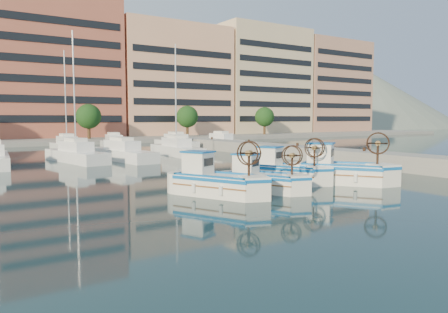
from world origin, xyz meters
TOP-DOWN VIEW (x-y plane):
  - ground at (0.00, 0.00)m, footprint 300.00×300.00m
  - quay at (13.00, 8.00)m, footprint 3.00×60.00m
  - waterfront at (9.23, 65.04)m, footprint 180.00×40.00m
  - hill_east at (140.00, 110.00)m, footprint 160.00×160.00m
  - yacht_marina at (-2.59, 27.67)m, footprint 36.30×23.35m
  - fishing_boat_a at (-4.58, 0.80)m, footprint 3.49×4.66m
  - fishing_boat_b at (-1.85, 0.54)m, footprint 3.16×4.18m
  - fishing_boat_c at (1.35, 2.37)m, footprint 3.33×4.56m
  - fishing_boat_d at (3.82, 0.27)m, footprint 4.35×5.01m

SIDE VIEW (x-z plane):
  - ground at x=0.00m, z-range 0.00..0.00m
  - hill_east at x=140.00m, z-range -25.00..25.00m
  - yacht_marina at x=-2.59m, z-range -5.22..6.28m
  - quay at x=13.00m, z-range 0.00..1.20m
  - fishing_boat_b at x=-1.85m, z-range -0.57..1.95m
  - fishing_boat_c at x=1.35m, z-range -0.62..2.13m
  - fishing_boat_a at x=-4.58m, z-range -0.63..2.18m
  - fishing_boat_d at x=3.82m, z-range -0.69..2.39m
  - waterfront at x=9.23m, z-range -1.70..23.90m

